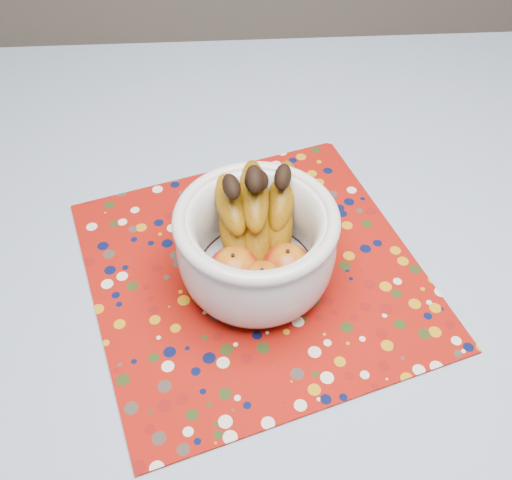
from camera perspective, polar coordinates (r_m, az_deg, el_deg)
table at (r=0.93m, az=5.33°, el=-6.87°), size 1.20×1.20×0.75m
tablecloth at (r=0.87m, az=5.71°, el=-3.77°), size 1.32×1.32×0.01m
placemat at (r=0.86m, az=-0.10°, el=-3.06°), size 0.57×0.57×0.00m
fruit_bowl at (r=0.80m, az=0.06°, el=0.23°), size 0.22×0.23×0.18m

